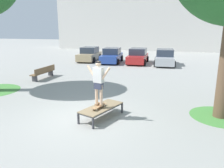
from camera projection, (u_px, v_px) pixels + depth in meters
The scene contains 11 objects.
ground_plane at pixel (84, 118), 8.42m from camera, with size 120.00×120.00×0.00m, color #999993.
building_facade at pixel (178, 5), 33.56m from camera, with size 39.42×4.00×14.14m, color silver.
skate_box at pixel (102, 108), 8.34m from camera, with size 1.36×2.05×0.46m.
skateboard at pixel (99, 106), 8.19m from camera, with size 0.37×0.82×0.09m.
skater at pixel (99, 80), 7.95m from camera, with size 0.99×0.34×1.69m.
grass_patch_near_right at pixel (220, 116), 8.58m from camera, with size 2.32×2.32×0.01m, color #47893D.
car_tan at pixel (90, 54), 23.53m from camera, with size 2.16×4.32×1.50m.
car_blue at pixel (112, 56), 22.35m from camera, with size 2.17×4.32×1.50m.
car_red at pixel (138, 56), 21.87m from camera, with size 1.97×4.23×1.50m.
car_silver at pixel (165, 58), 20.84m from camera, with size 2.08×4.28×1.50m.
park_bench at pixel (44, 72), 15.10m from camera, with size 0.48×2.41×0.83m.
Camera 1 is at (3.18, -7.25, 3.36)m, focal length 34.75 mm.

